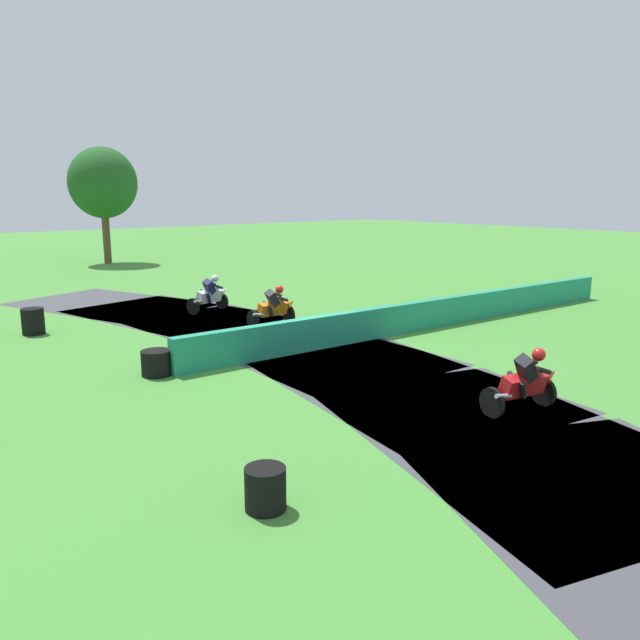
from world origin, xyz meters
The scene contains 10 objects.
ground_plane centered at (0.00, 0.00, 0.00)m, with size 120.00×120.00×0.00m, color #428433.
track_asphalt centered at (-0.91, 0.04, 0.00)m, with size 8.69×29.41×0.01m.
safety_barrier centered at (4.89, -0.22, 0.45)m, with size 0.30×18.02×0.90m, color #1E8466.
motorcycle_lead_red centered at (0.12, -6.51, 0.63)m, with size 1.70×1.02×1.42m.
motorcycle_chase_orange centered at (1.02, 3.17, 0.64)m, with size 1.68×0.84×1.43m.
motorcycle_trailing_white centered at (0.68, 6.64, 0.64)m, with size 1.72×1.07×1.43m.
tire_stack_near centered at (-5.98, -6.40, 0.30)m, with size 0.57×0.57×0.60m.
tire_stack_mid_a centered at (-4.35, 0.46, 0.30)m, with size 0.70×0.70×0.60m.
tire_stack_mid_b centered at (-5.34, 6.88, 0.40)m, with size 0.66×0.66×0.80m.
tree_far_left centered at (3.74, 24.42, 4.78)m, with size 3.99×3.99×6.90m.
Camera 1 is at (-10.36, -12.84, 4.23)m, focal length 34.79 mm.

